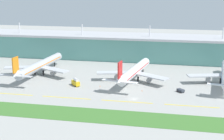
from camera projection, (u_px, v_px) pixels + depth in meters
ground_plane at (134, 99)px, 185.09m from camera, size 600.00×600.00×0.00m
terminal_building at (150, 48)px, 276.72m from camera, size 288.00×34.00×29.20m
airliner_near_middle at (40, 66)px, 232.91m from camera, size 48.69×71.18×18.90m
airliner_center at (134, 71)px, 217.71m from camera, size 48.15×64.95×18.90m
taxiway_stripe_west at (10, 94)px, 193.38m from camera, size 28.00×0.70×0.04m
taxiway_stripe_mid_west at (66, 98)px, 186.98m from camera, size 28.00×0.70×0.04m
taxiway_stripe_centre at (127, 102)px, 180.57m from camera, size 28.00×0.70×0.04m
taxiway_stripe_mid_east at (192, 106)px, 174.17m from camera, size 28.00×0.70×0.04m
grass_verge at (126, 118)px, 158.85m from camera, size 300.00×18.00×0.10m
pushback_tug at (181, 90)px, 196.25m from camera, size 4.78×4.84×1.85m
fuel_truck at (76, 82)px, 208.29m from camera, size 6.75×7.09×4.95m
safety_cone_left_wingtip at (100, 86)px, 207.01m from camera, size 0.56×0.56×0.70m
safety_cone_nose_front at (142, 91)px, 198.15m from camera, size 0.56×0.56×0.70m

